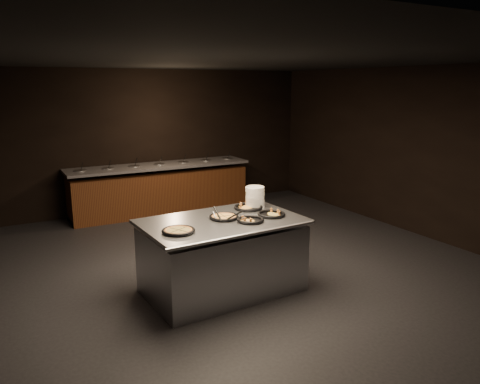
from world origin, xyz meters
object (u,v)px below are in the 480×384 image
at_px(serving_counter, 222,257).
at_px(pan_cheese_whole, 224,217).
at_px(plate_stack, 255,197).
at_px(pan_veggie_whole, 178,231).

distance_m(serving_counter, pan_cheese_whole, 0.52).
distance_m(plate_stack, pan_veggie_whole, 1.48).
distance_m(serving_counter, plate_stack, 1.01).
relative_size(serving_counter, pan_cheese_whole, 5.41).
relative_size(serving_counter, plate_stack, 7.37).
xyz_separation_m(serving_counter, pan_cheese_whole, (0.05, 0.05, 0.51)).
distance_m(serving_counter, pan_veggie_whole, 0.86).
distance_m(pan_veggie_whole, pan_cheese_whole, 0.76).
xyz_separation_m(plate_stack, pan_veggie_whole, (-1.35, -0.59, -0.12)).
height_order(serving_counter, pan_cheese_whole, pan_cheese_whole).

